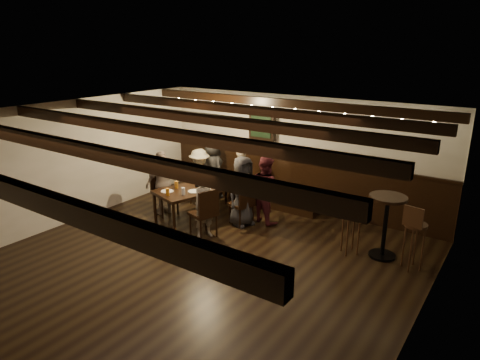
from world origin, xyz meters
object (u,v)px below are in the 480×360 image
Objects in this scene: chair_right_near at (242,211)px; person_left_near at (200,177)px; chair_right_far at (204,222)px; person_bench_left at (212,169)px; person_bench_centre at (242,177)px; chair_left_near at (201,192)px; person_left_far at (163,183)px; bar_stool_left at (350,231)px; person_right_near at (243,191)px; high_top_table at (386,217)px; chair_left_far at (165,200)px; bar_stool_right at (413,245)px; person_bench_right at (265,189)px; dining_table at (202,189)px; person_right_far at (204,206)px.

person_left_near is (-1.41, 0.42, 0.36)m from chair_right_near.
person_bench_left reaches higher than chair_right_far.
person_left_near is (0.02, -0.47, -0.07)m from person_bench_left.
person_left_near is (-0.89, -0.36, -0.05)m from person_bench_centre.
chair_left_near is 0.70× the size of person_left_far.
chair_right_far is 0.86× the size of bar_stool_left.
person_right_near is (1.44, -0.42, 0.07)m from person_left_near.
person_right_near reaches higher than chair_right_near.
person_right_near reaches higher than high_top_table.
chair_left_far is at bearing 90.00° from chair_right_far.
bar_stool_right is at bearing 112.48° from person_left_far.
chair_right_near is at bearing -172.36° from bar_stool_left.
person_bench_centre is at bearing -9.46° from person_bench_right.
bar_stool_right is (4.84, 0.52, 0.11)m from chair_left_far.
high_top_table is (4.11, -0.19, 0.08)m from person_left_near.
bar_stool_right is (4.87, 0.52, -0.27)m from person_left_far.
person_left_near is at bearing 177.33° from high_top_table.
person_bench_right is 0.97× the size of person_right_near.
person_right_near reaches higher than chair_left_near.
person_right_near is at bearing -172.12° from bar_stool_left.
high_top_table is at bearing -68.83° from chair_right_near.
chair_left_near is at bearing 178.07° from person_left_far.
person_right_near is 1.27× the size of bar_stool_right.
person_left_near reaches higher than chair_left_near.
chair_right_near is at bearing 90.00° from person_left_near.
dining_table is at bearing 120.96° from person_left_far.
bar_stool_left reaches higher than chair_left_near.
bar_stool_right reaches higher than chair_right_near.
chair_left_far is 0.70× the size of person_right_near.
person_bench_centre is 1.08× the size of person_left_near.
chair_right_far is at bearing -155.10° from bar_stool_right.
person_bench_left is at bearing 135.00° from dining_table.
person_bench_centre is 1.25× the size of high_top_table.
person_left_far is (-0.25, -0.86, 0.05)m from person_left_near.
person_left_far is at bearing 96.34° from person_bench_left.
high_top_table is at bearing -172.72° from person_bench_left.
high_top_table reaches higher than dining_table.
chair_right_near is at bearing 0.08° from chair_right_far.
person_bench_right is (1.73, -0.51, -0.02)m from person_bench_left.
person_bench_right is at bearing -6.34° from person_right_far.
person_bench_left is at bearing 9.46° from person_bench_centre.
chair_left_far is 0.91× the size of high_top_table.
person_left_far is at bearing 120.96° from person_right_near.
person_left_far is (-1.41, 0.42, 0.39)m from chair_right_far.
person_bench_centre reaches higher than chair_right_far.
person_bench_left is 1.36m from person_left_far.
person_bench_right is at bearing 176.40° from bar_stool_left.
person_bench_centre is 3.27m from high_top_table.
person_bench_right reaches higher than chair_right_near.
chair_left_far is at bearing -171.10° from high_top_table.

